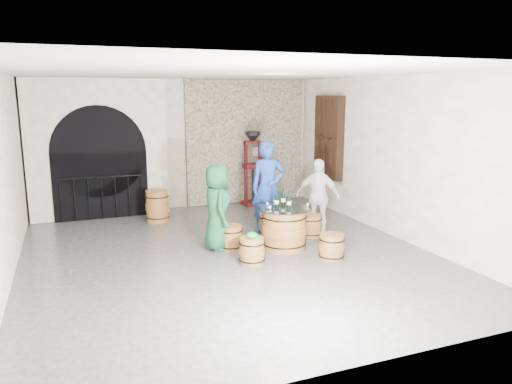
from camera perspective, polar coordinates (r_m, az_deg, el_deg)
name	(u,v)px	position (r m, az deg, el deg)	size (l,w,h in m)	color
ground	(228,254)	(8.83, -3.36, -7.32)	(8.00, 8.00, 0.00)	#323234
wall_back	(177,144)	(12.29, -9.24, 5.54)	(8.00, 8.00, 0.00)	white
wall_front	(351,223)	(4.87, 11.11, -3.56)	(8.00, 8.00, 0.00)	white
wall_left	(2,179)	(8.12, -27.73, 1.33)	(8.00, 8.00, 0.00)	white
wall_right	(393,157)	(10.08, 15.86, 3.96)	(8.00, 8.00, 0.00)	white
ceiling	(225,72)	(8.37, -3.63, 13.90)	(8.00, 8.00, 0.00)	beige
stone_facing_panel	(246,142)	(12.73, -1.21, 5.89)	(3.20, 0.12, 3.18)	#9D947D
arched_opening	(98,149)	(11.79, -18.06, 4.79)	(3.10, 0.60, 3.19)	white
shuttered_window	(328,137)	(11.98, 8.52, 6.38)	(0.23, 1.10, 2.00)	black
barrel_table	(284,228)	(9.04, 3.33, -4.30)	(1.02, 1.02, 0.78)	olive
barrel_stool_left	(231,237)	(9.05, -2.98, -5.36)	(0.45, 0.45, 0.45)	olive
barrel_stool_far	(269,223)	(10.00, 1.59, -3.71)	(0.45, 0.45, 0.45)	olive
barrel_stool_right	(311,225)	(9.90, 6.47, -3.93)	(0.45, 0.45, 0.45)	olive
barrel_stool_near_right	(332,247)	(8.61, 8.89, -6.38)	(0.45, 0.45, 0.45)	olive
barrel_stool_near_left	(252,250)	(8.31, -0.48, -6.90)	(0.45, 0.45, 0.45)	olive
green_cap	(252,235)	(8.23, -0.46, -5.12)	(0.24, 0.19, 0.11)	#0D942B
person_green	(217,207)	(8.91, -4.59, -1.82)	(0.78, 0.51, 1.60)	#134528
person_blue	(268,187)	(9.95, 1.42, 0.56)	(0.70, 0.46, 1.91)	navy
person_white	(318,197)	(9.98, 7.26, -0.54)	(0.91, 0.38, 1.56)	silver
wine_bottle_left	(277,200)	(8.94, 2.45, -0.99)	(0.08, 0.08, 0.32)	black
wine_bottle_center	(289,201)	(8.87, 3.90, -1.11)	(0.08, 0.08, 0.32)	black
wine_bottle_right	(283,198)	(9.12, 3.23, -0.75)	(0.08, 0.08, 0.32)	black
tasting_glass_a	(270,209)	(8.65, 1.66, -1.97)	(0.05, 0.05, 0.10)	#B96624
tasting_glass_b	(290,203)	(9.12, 4.06, -1.28)	(0.05, 0.05, 0.10)	#B96624
tasting_glass_c	(275,202)	(9.17, 2.20, -1.19)	(0.05, 0.05, 0.10)	#B96624
tasting_glass_d	(289,201)	(9.29, 3.89, -1.05)	(0.05, 0.05, 0.10)	#B96624
tasting_glass_e	(308,206)	(8.91, 6.08, -1.62)	(0.05, 0.05, 0.10)	#B96624
tasting_glass_f	(267,205)	(8.93, 1.35, -1.54)	(0.05, 0.05, 0.10)	#B96624
side_barrel	(157,206)	(11.17, -11.53, -1.62)	(0.54, 0.54, 0.71)	olive
corking_press	(253,163)	(12.43, -0.36, 3.48)	(0.80, 0.48, 1.91)	#470B13
control_box	(256,152)	(12.77, -0.02, 4.78)	(0.18, 0.10, 0.22)	silver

